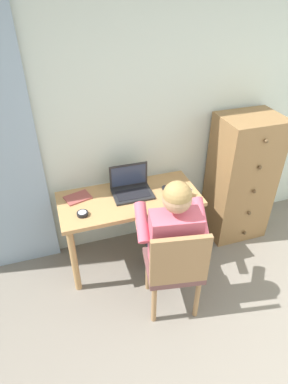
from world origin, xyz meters
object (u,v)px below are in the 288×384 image
object	(u,v)px
person_seated	(171,232)
computer_mouse	(165,188)
desk	(130,208)
laptop	(131,188)
chair	(175,267)
notebook_pad	(78,198)
desk_clock	(82,214)
dresser	(241,179)
coffee_mug	(184,192)

from	to	relation	value
person_seated	computer_mouse	xyz separation A→B (m)	(0.15, 0.50, 0.06)
desk	laptop	bearing A→B (deg)	60.16
chair	notebook_pad	world-z (taller)	chair
notebook_pad	computer_mouse	bearing A→B (deg)	-24.63
laptop	notebook_pad	size ratio (longest dim) A/B	1.63
desk	notebook_pad	distance (m)	0.46
laptop	desk_clock	xyz separation A→B (m)	(-0.46, -0.19, -0.04)
person_seated	laptop	size ratio (longest dim) A/B	3.48
dresser	person_seated	size ratio (longest dim) A/B	1.07
chair	person_seated	size ratio (longest dim) A/B	0.73
person_seated	notebook_pad	distance (m)	0.87
laptop	desk_clock	bearing A→B (deg)	-157.87
person_seated	laptop	bearing A→B (deg)	105.20
computer_mouse	coffee_mug	distance (m)	0.19
desk	computer_mouse	bearing A→B (deg)	1.71
desk	notebook_pad	bearing A→B (deg)	163.31
computer_mouse	chair	bearing A→B (deg)	-95.92
dresser	notebook_pad	xyz separation A→B (m)	(-1.57, 0.06, 0.08)
person_seated	desk_clock	xyz separation A→B (m)	(-0.61, 0.37, 0.05)
chair	laptop	distance (m)	0.79
coffee_mug	desk_clock	bearing A→B (deg)	179.05
desk	dresser	world-z (taller)	dresser
person_seated	coffee_mug	size ratio (longest dim) A/B	9.96
dresser	computer_mouse	distance (m)	0.82
notebook_pad	coffee_mug	xyz separation A→B (m)	(0.87, -0.26, 0.04)
dresser	laptop	world-z (taller)	dresser
chair	computer_mouse	world-z (taller)	chair
person_seated	laptop	distance (m)	0.58
laptop	coffee_mug	size ratio (longest dim) A/B	2.86
desk	dresser	distance (m)	1.15
desk_clock	coffee_mug	world-z (taller)	coffee_mug
desk_clock	desk	bearing A→B (deg)	15.88
desk	laptop	size ratio (longest dim) A/B	3.52
desk_clock	notebook_pad	world-z (taller)	desk_clock
chair	laptop	world-z (taller)	laptop
person_seated	coffee_mug	distance (m)	0.45
dresser	laptop	distance (m)	1.12
chair	person_seated	bearing A→B (deg)	80.98
person_seated	chair	bearing A→B (deg)	-99.02
desk	coffee_mug	xyz separation A→B (m)	(0.45, -0.13, 0.16)
desk	computer_mouse	size ratio (longest dim) A/B	12.09
chair	laptop	size ratio (longest dim) A/B	2.56
dresser	laptop	size ratio (longest dim) A/B	3.71
notebook_pad	laptop	bearing A→B (deg)	-23.24
notebook_pad	chair	bearing A→B (deg)	-69.61
desk	chair	xyz separation A→B (m)	(0.16, -0.67, -0.11)
desk_clock	notebook_pad	bearing A→B (deg)	90.36
desk	desk_clock	size ratio (longest dim) A/B	13.44
computer_mouse	desk	bearing A→B (deg)	-169.78
laptop	desk_clock	distance (m)	0.50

